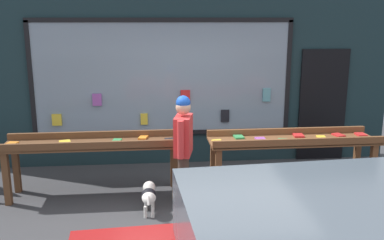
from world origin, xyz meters
name	(u,v)px	position (x,y,z in m)	size (l,w,h in m)	color
ground_plane	(202,217)	(0.00, 0.00, 0.00)	(40.00, 40.00, 0.00)	#38383A
shopfront_facade	(187,75)	(0.01, 2.39, 1.64)	(7.59, 0.29, 3.31)	#192D33
display_table_left	(93,148)	(-1.54, 0.92, 0.75)	(2.63, 0.65, 0.93)	brown
display_table_right	(292,144)	(1.54, 0.92, 0.73)	(2.63, 0.70, 0.90)	brown
person_browsing	(183,143)	(-0.21, 0.42, 0.94)	(0.31, 0.64, 1.62)	#4C382D
small_dog	(149,195)	(-0.71, 0.21, 0.26)	(0.21, 0.57, 0.39)	white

